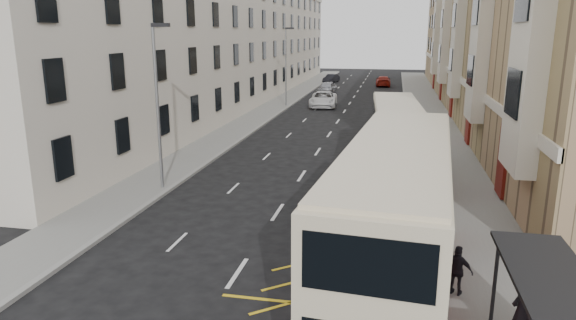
% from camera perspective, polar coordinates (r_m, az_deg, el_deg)
% --- Properties ---
extents(pavement_right, '(4.00, 120.00, 0.15)m').
position_cam_1_polar(pavement_right, '(41.72, 15.93, 2.95)').
color(pavement_right, slate).
rests_on(pavement_right, ground).
extents(pavement_left, '(3.00, 120.00, 0.15)m').
position_cam_1_polar(pavement_left, '(43.38, -4.96, 3.86)').
color(pavement_left, slate).
rests_on(pavement_left, ground).
extents(kerb_right, '(0.25, 120.00, 0.15)m').
position_cam_1_polar(kerb_right, '(41.62, 13.19, 3.10)').
color(kerb_right, gray).
rests_on(kerb_right, ground).
extents(kerb_left, '(0.25, 120.00, 0.15)m').
position_cam_1_polar(kerb_left, '(42.98, -3.04, 3.80)').
color(kerb_left, gray).
rests_on(kerb_left, ground).
extents(road_markings, '(10.00, 110.00, 0.01)m').
position_cam_1_polar(road_markings, '(56.62, 6.79, 6.15)').
color(road_markings, silver).
rests_on(road_markings, ground).
extents(terrace_right, '(10.75, 79.00, 15.25)m').
position_cam_1_polar(terrace_right, '(57.15, 22.48, 12.85)').
color(terrace_right, '#A1815E').
rests_on(terrace_right, ground).
extents(terrace_left, '(9.18, 79.00, 13.25)m').
position_cam_1_polar(terrace_left, '(59.27, -6.35, 12.84)').
color(terrace_left, beige).
rests_on(terrace_left, ground).
extents(bus_shelter, '(1.65, 4.25, 2.70)m').
position_cam_1_polar(bus_shelter, '(12.42, 27.75, -14.62)').
color(bus_shelter, black).
rests_on(bus_shelter, pavement_right).
extents(guard_railing, '(0.06, 6.56, 1.01)m').
position_cam_1_polar(guard_railing, '(18.07, 15.58, -8.93)').
color(guard_railing, '#A81B18').
rests_on(guard_railing, pavement_right).
extents(street_lamp_near, '(0.93, 0.18, 8.00)m').
position_cam_1_polar(street_lamp_near, '(25.65, -14.25, 6.67)').
color(street_lamp_near, gray).
rests_on(street_lamp_near, pavement_left).
extents(street_lamp_far, '(0.93, 0.18, 8.00)m').
position_cam_1_polar(street_lamp_far, '(54.13, -0.19, 10.81)').
color(street_lamp_far, gray).
rests_on(street_lamp_far, pavement_left).
extents(double_decker_front, '(3.74, 12.20, 4.79)m').
position_cam_1_polar(double_decker_front, '(15.10, 11.79, -6.87)').
color(double_decker_front, beige).
rests_on(double_decker_front, ground).
extents(double_decker_rear, '(2.99, 10.42, 4.11)m').
position_cam_1_polar(double_decker_rear, '(28.11, 11.89, 2.16)').
color(double_decker_rear, beige).
rests_on(double_decker_rear, ground).
extents(pedestrian_near, '(0.74, 0.64, 1.70)m').
position_cam_1_polar(pedestrian_near, '(14.50, 24.52, -15.12)').
color(pedestrian_near, black).
rests_on(pedestrian_near, pavement_right).
extents(pedestrian_far, '(0.97, 0.68, 1.53)m').
position_cam_1_polar(pedestrian_far, '(16.27, 18.32, -11.57)').
color(pedestrian_far, black).
rests_on(pedestrian_far, pavement_right).
extents(white_van, '(3.05, 5.96, 1.61)m').
position_cam_1_polar(white_van, '(54.48, 3.95, 6.75)').
color(white_van, silver).
rests_on(white_van, ground).
extents(car_silver, '(2.34, 4.83, 1.59)m').
position_cam_1_polar(car_silver, '(65.63, 4.34, 7.99)').
color(car_silver, '#98999F').
rests_on(car_silver, ground).
extents(car_dark, '(2.40, 4.09, 1.27)m').
position_cam_1_polar(car_dark, '(80.94, 4.84, 9.03)').
color(car_dark, black).
rests_on(car_dark, ground).
extents(car_red, '(2.16, 5.07, 1.46)m').
position_cam_1_polar(car_red, '(76.47, 10.54, 8.62)').
color(car_red, '#9D180C').
rests_on(car_red, ground).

